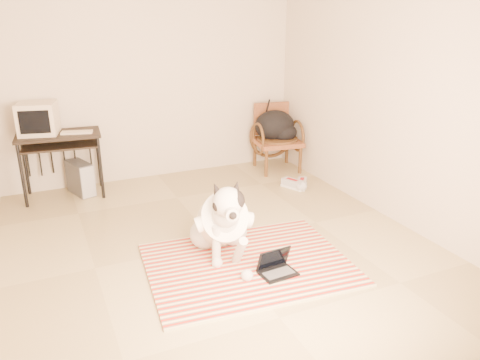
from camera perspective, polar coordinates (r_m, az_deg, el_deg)
floor at (r=4.72m, az=-2.95°, el=-7.70°), size 4.50×4.50×0.00m
wall_back at (r=6.38m, az=-10.75°, el=12.12°), size 4.50×0.00×4.50m
wall_front at (r=2.38m, az=16.68°, el=-1.67°), size 4.50×0.00×4.50m
wall_right at (r=5.30m, az=17.65°, el=9.97°), size 0.00×4.50×4.50m
rug at (r=4.33m, az=1.01°, el=-10.23°), size 1.92×1.53×0.02m
dog at (r=4.36m, az=-2.21°, el=-5.15°), size 0.58×1.19×0.85m
laptop at (r=4.17m, az=4.44°, el=-10.54°), size 0.33×0.25×0.22m
computer_desk at (r=6.03m, az=-21.16°, el=4.24°), size 1.00×0.61×0.80m
crt_monitor at (r=6.04m, az=-23.42°, el=6.90°), size 0.50×0.48×0.38m
desk_keyboard at (r=5.96m, az=-19.27°, el=5.51°), size 0.38×0.22×0.02m
pc_tower at (r=6.19m, az=-18.88°, el=0.22°), size 0.32×0.48×0.41m
rattan_chair at (r=6.76m, az=4.43°, el=5.22°), size 0.69×0.67×0.93m
backpack at (r=6.72m, az=4.45°, el=6.51°), size 0.58×0.51×0.43m
sneaker_left at (r=6.14m, az=6.52°, el=-0.51°), size 0.25×0.35×0.11m
sneaker_right at (r=6.18m, az=7.51°, el=-0.46°), size 0.27×0.31×0.10m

